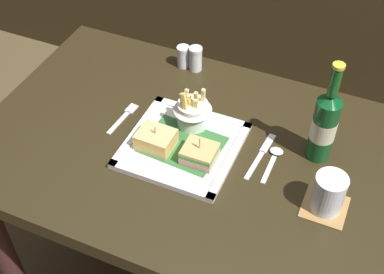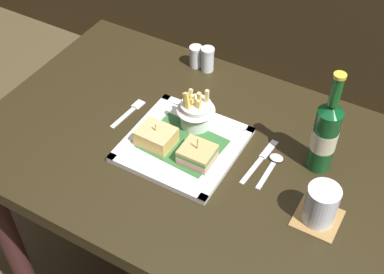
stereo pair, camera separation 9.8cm
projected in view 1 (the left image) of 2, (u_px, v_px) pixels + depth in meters
The scene contains 13 objects.
dining_table at pixel (201, 178), 1.41m from camera, with size 1.16×0.72×0.77m.
square_plate at pixel (183, 146), 1.33m from camera, with size 0.28×0.28×0.02m.
sandwich_half_left at pixel (156, 140), 1.30m from camera, with size 0.09×0.08×0.07m.
sandwich_half_right at pixel (200, 154), 1.27m from camera, with size 0.08×0.07×0.07m.
fries_cup at pixel (193, 110), 1.34m from camera, with size 0.10×0.10×0.12m.
beer_bottle at pixel (324, 125), 1.24m from camera, with size 0.06×0.06×0.28m.
drink_coaster at pixel (325, 207), 1.19m from camera, with size 0.10×0.10×0.00m, color #9E7741.
water_glass at pixel (328, 195), 1.16m from camera, with size 0.07×0.07×0.10m.
fork at pixel (124, 117), 1.41m from camera, with size 0.03×0.13×0.00m.
knife at pixel (261, 154), 1.31m from camera, with size 0.03×0.17×0.00m.
spoon at pixel (274, 156), 1.30m from camera, with size 0.03×0.13×0.01m.
salt_shaker at pixel (183, 58), 1.55m from camera, with size 0.04×0.04×0.07m.
pepper_shaker at pixel (196, 60), 1.53m from camera, with size 0.04×0.04×0.08m.
Camera 1 is at (0.34, -0.85, 1.73)m, focal length 49.04 mm.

